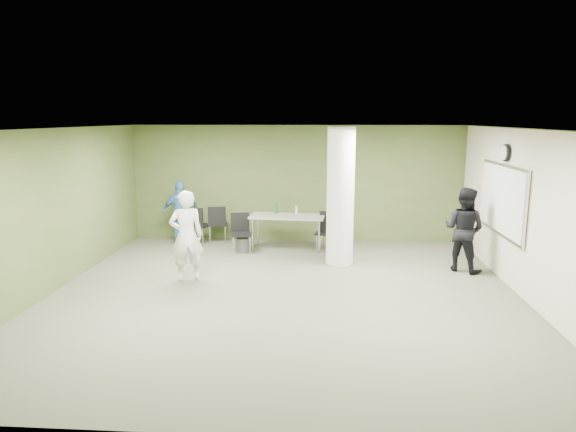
# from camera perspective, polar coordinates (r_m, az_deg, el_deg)

# --- Properties ---
(floor) EXTENTS (8.00, 8.00, 0.00)m
(floor) POSITION_cam_1_polar(r_m,az_deg,el_deg) (8.88, -0.45, -8.68)
(floor) COLOR #575645
(floor) RESTS_ON ground
(ceiling) EXTENTS (8.00, 8.00, 0.00)m
(ceiling) POSITION_cam_1_polar(r_m,az_deg,el_deg) (8.37, -0.47, 9.69)
(ceiling) COLOR white
(ceiling) RESTS_ON wall_back
(wall_back) EXTENTS (8.00, 2.80, 0.02)m
(wall_back) POSITION_cam_1_polar(r_m,az_deg,el_deg) (12.46, 0.95, 3.63)
(wall_back) COLOR #425B2B
(wall_back) RESTS_ON floor
(wall_left) EXTENTS (0.02, 8.00, 2.80)m
(wall_left) POSITION_cam_1_polar(r_m,az_deg,el_deg) (9.68, -24.80, 0.51)
(wall_left) COLOR #425B2B
(wall_left) RESTS_ON floor
(wall_right_cream) EXTENTS (0.02, 8.00, 2.80)m
(wall_right_cream) POSITION_cam_1_polar(r_m,az_deg,el_deg) (9.13, 25.43, -0.11)
(wall_right_cream) COLOR beige
(wall_right_cream) RESTS_ON floor
(column) EXTENTS (0.56, 0.56, 2.80)m
(column) POSITION_cam_1_polar(r_m,az_deg,el_deg) (10.47, 5.85, 2.18)
(column) COLOR silver
(column) RESTS_ON floor
(whiteboard) EXTENTS (0.05, 2.30, 1.30)m
(whiteboard) POSITION_cam_1_polar(r_m,az_deg,el_deg) (10.20, 22.65, 1.73)
(whiteboard) COLOR silver
(whiteboard) RESTS_ON wall_right_cream
(wall_clock) EXTENTS (0.06, 0.32, 0.32)m
(wall_clock) POSITION_cam_1_polar(r_m,az_deg,el_deg) (10.11, 23.01, 6.48)
(wall_clock) COLOR black
(wall_clock) RESTS_ON wall_right_cream
(folding_table) EXTENTS (1.73, 0.86, 1.05)m
(folding_table) POSITION_cam_1_polar(r_m,az_deg,el_deg) (11.63, -0.10, -0.16)
(folding_table) COLOR #969590
(folding_table) RESTS_ON floor
(wastebasket) EXTENTS (0.28, 0.28, 0.33)m
(wastebasket) POSITION_cam_1_polar(r_m,az_deg,el_deg) (11.56, -5.07, -3.23)
(wastebasket) COLOR #4C4C4C
(wastebasket) RESTS_ON floor
(chair_back_left) EXTENTS (0.53, 0.53, 0.90)m
(chair_back_left) POSITION_cam_1_polar(r_m,az_deg,el_deg) (12.35, -10.07, -0.73)
(chair_back_left) COLOR black
(chair_back_left) RESTS_ON floor
(chair_back_right) EXTENTS (0.52, 0.52, 0.90)m
(chair_back_right) POSITION_cam_1_polar(r_m,az_deg,el_deg) (12.42, -7.87, -0.60)
(chair_back_right) COLOR black
(chair_back_right) RESTS_ON floor
(chair_table_left) EXTENTS (0.53, 0.53, 0.88)m
(chair_table_left) POSITION_cam_1_polar(r_m,az_deg,el_deg) (11.52, -5.29, -1.52)
(chair_table_left) COLOR black
(chair_table_left) RESTS_ON floor
(chair_table_right) EXTENTS (0.53, 0.53, 0.89)m
(chair_table_right) POSITION_cam_1_polar(r_m,az_deg,el_deg) (11.58, 4.40, -1.39)
(chair_table_right) COLOR black
(chair_table_right) RESTS_ON floor
(woman_white) EXTENTS (0.72, 0.60, 1.69)m
(woman_white) POSITION_cam_1_polar(r_m,az_deg,el_deg) (9.59, -11.22, -2.18)
(woman_white) COLOR silver
(woman_white) RESTS_ON floor
(man_black) EXTENTS (1.02, 0.99, 1.66)m
(man_black) POSITION_cam_1_polar(r_m,az_deg,el_deg) (10.58, 18.96, -1.43)
(man_black) COLOR black
(man_black) RESTS_ON floor
(man_blue) EXTENTS (0.95, 0.53, 1.53)m
(man_blue) POSITION_cam_1_polar(r_m,az_deg,el_deg) (12.41, -11.78, 0.39)
(man_blue) COLOR teal
(man_blue) RESTS_ON floor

